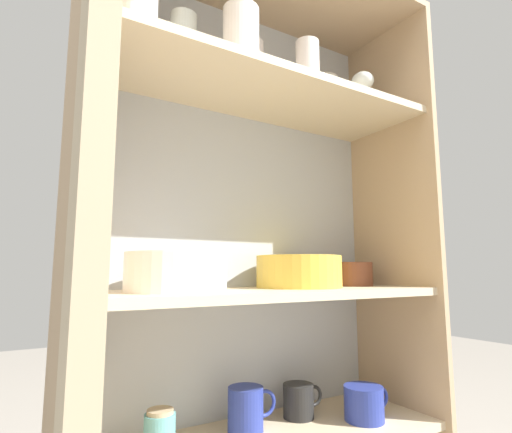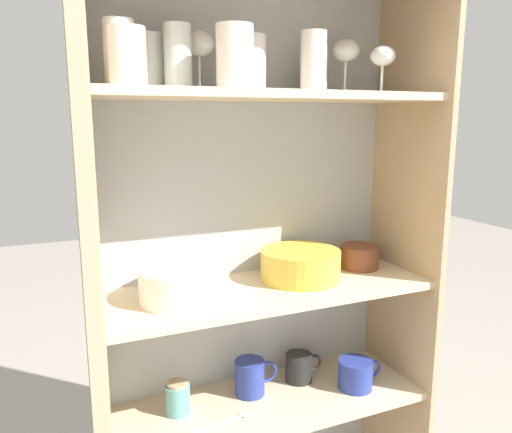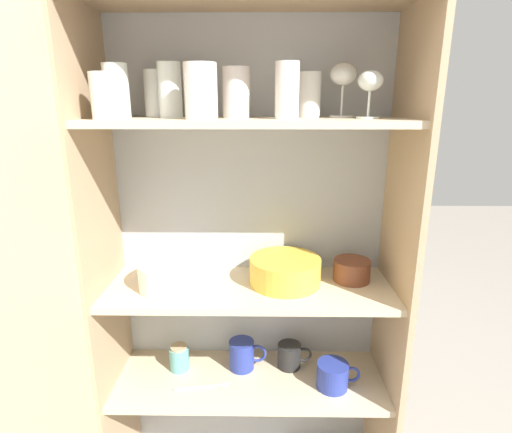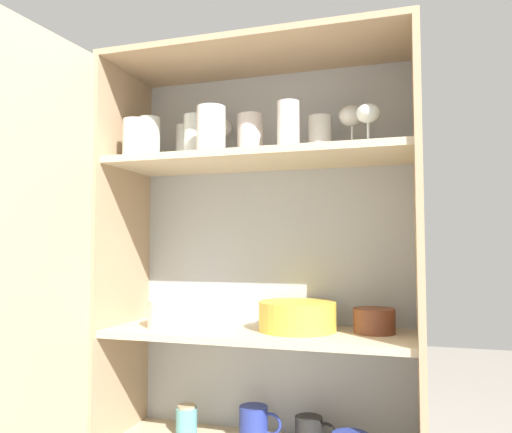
# 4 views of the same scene
# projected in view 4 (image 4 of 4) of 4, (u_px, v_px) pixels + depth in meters

# --- Properties ---
(cupboard_back_panel) EXTENTS (0.90, 0.02, 1.52)m
(cupboard_back_panel) POSITION_uv_depth(u_px,v_px,m) (273.00, 312.00, 1.57)
(cupboard_back_panel) COLOR #B2B7BC
(cupboard_back_panel) RESTS_ON ground_plane
(cupboard_side_left) EXTENTS (0.02, 0.33, 1.52)m
(cupboard_side_left) POSITION_uv_depth(u_px,v_px,m) (123.00, 312.00, 1.55)
(cupboard_side_left) COLOR tan
(cupboard_side_left) RESTS_ON ground_plane
(cupboard_side_right) EXTENTS (0.02, 0.33, 1.52)m
(cupboard_side_right) POSITION_uv_depth(u_px,v_px,m) (421.00, 325.00, 1.29)
(cupboard_side_right) COLOR tan
(cupboard_side_right) RESTS_ON ground_plane
(cupboard_top_panel) EXTENTS (0.90, 0.33, 0.02)m
(cupboard_top_panel) POSITION_uv_depth(u_px,v_px,m) (258.00, 56.00, 1.47)
(cupboard_top_panel) COLOR tan
(cupboard_top_panel) RESTS_ON cupboard_side_left
(shelf_board_middle) EXTENTS (0.87, 0.30, 0.02)m
(shelf_board_middle) POSITION_uv_depth(u_px,v_px,m) (258.00, 334.00, 1.42)
(shelf_board_middle) COLOR beige
(shelf_board_upper) EXTENTS (0.87, 0.30, 0.02)m
(shelf_board_upper) POSITION_uv_depth(u_px,v_px,m) (258.00, 160.00, 1.45)
(shelf_board_upper) COLOR beige
(cupboard_door) EXTENTS (0.05, 0.45, 1.52)m
(cupboard_door) POSITION_uv_depth(u_px,v_px,m) (23.00, 332.00, 1.19)
(cupboard_door) COLOR tan
(cupboard_door) RESTS_ON ground_plane
(tumbler_glass_0) EXTENTS (0.08, 0.08, 0.13)m
(tumbler_glass_0) POSITION_uv_depth(u_px,v_px,m) (187.00, 146.00, 1.63)
(tumbler_glass_0) COLOR white
(tumbler_glass_0) RESTS_ON shelf_board_upper
(tumbler_glass_1) EXTENTS (0.08, 0.08, 0.13)m
(tumbler_glass_1) POSITION_uv_depth(u_px,v_px,m) (250.00, 137.00, 1.50)
(tumbler_glass_1) COLOR silver
(tumbler_glass_1) RESTS_ON shelf_board_upper
(tumbler_glass_2) EXTENTS (0.07, 0.07, 0.12)m
(tumbler_glass_2) POSITION_uv_depth(u_px,v_px,m) (320.00, 137.00, 1.48)
(tumbler_glass_2) COLOR white
(tumbler_glass_2) RESTS_ON shelf_board_upper
(tumbler_glass_3) EXTENTS (0.06, 0.06, 0.14)m
(tumbler_glass_3) POSITION_uv_depth(u_px,v_px,m) (288.00, 127.00, 1.39)
(tumbler_glass_3) COLOR silver
(tumbler_glass_3) RESTS_ON shelf_board_upper
(tumbler_glass_4) EXTENTS (0.06, 0.06, 0.15)m
(tumbler_glass_4) POSITION_uv_depth(u_px,v_px,m) (194.00, 139.00, 1.55)
(tumbler_glass_4) COLOR white
(tumbler_glass_4) RESTS_ON shelf_board_upper
(tumbler_glass_5) EXTENTS (0.08, 0.08, 0.14)m
(tumbler_glass_5) POSITION_uv_depth(u_px,v_px,m) (211.00, 131.00, 1.42)
(tumbler_glass_5) COLOR silver
(tumbler_glass_5) RESTS_ON shelf_board_upper
(tumbler_glass_6) EXTENTS (0.08, 0.08, 0.11)m
(tumbler_glass_6) POSITION_uv_depth(u_px,v_px,m) (136.00, 139.00, 1.48)
(tumbler_glass_6) COLOR silver
(tumbler_glass_6) RESTS_ON shelf_board_upper
(tumbler_glass_7) EXTENTS (0.07, 0.07, 0.14)m
(tumbler_glass_7) POSITION_uv_depth(u_px,v_px,m) (149.00, 140.00, 1.56)
(tumbler_glass_7) COLOR white
(tumbler_glass_7) RESTS_ON shelf_board_upper
(wine_glass_0) EXTENTS (0.07, 0.07, 0.12)m
(wine_glass_0) POSITION_uv_depth(u_px,v_px,m) (368.00, 117.00, 1.34)
(wine_glass_0) COLOR white
(wine_glass_0) RESTS_ON shelf_board_upper
(wine_glass_1) EXTENTS (0.08, 0.08, 0.15)m
(wine_glass_1) POSITION_uv_depth(u_px,v_px,m) (220.00, 131.00, 1.58)
(wine_glass_1) COLOR white
(wine_glass_1) RESTS_ON shelf_board_upper
(wine_glass_2) EXTENTS (0.08, 0.08, 0.15)m
(wine_glass_2) POSITION_uv_depth(u_px,v_px,m) (352.00, 119.00, 1.45)
(wine_glass_2) COLOR white
(wine_glass_2) RESTS_ON shelf_board_upper
(plate_stack_white) EXTENTS (0.21, 0.21, 0.08)m
(plate_stack_white) POSITION_uv_depth(u_px,v_px,m) (184.00, 313.00, 1.49)
(plate_stack_white) COLOR white
(plate_stack_white) RESTS_ON shelf_board_middle
(mixing_bowl_large) EXTENTS (0.22, 0.22, 0.08)m
(mixing_bowl_large) POSITION_uv_depth(u_px,v_px,m) (297.00, 315.00, 1.41)
(mixing_bowl_large) COLOR gold
(mixing_bowl_large) RESTS_ON shelf_board_middle
(serving_bowl_small) EXTENTS (0.12, 0.12, 0.07)m
(serving_bowl_small) POSITION_uv_depth(u_px,v_px,m) (374.00, 320.00, 1.37)
(serving_bowl_small) COLOR brown
(serving_bowl_small) RESTS_ON shelf_board_middle
(coffee_mug_primary) EXTENTS (0.12, 0.08, 0.08)m
(coffee_mug_primary) POSITION_uv_depth(u_px,v_px,m) (310.00, 432.00, 1.42)
(coffee_mug_primary) COLOR black
(coffee_mug_primary) RESTS_ON shelf_board_lower
(coffee_mug_extra_2) EXTENTS (0.13, 0.08, 0.10)m
(coffee_mug_extra_2) POSITION_uv_depth(u_px,v_px,m) (254.00, 424.00, 1.46)
(coffee_mug_extra_2) COLOR #283893
(coffee_mug_extra_2) RESTS_ON shelf_board_lower
(storage_jar) EXTENTS (0.07, 0.07, 0.09)m
(storage_jar) POSITION_uv_depth(u_px,v_px,m) (186.00, 420.00, 1.51)
(storage_jar) COLOR #5BA3A8
(storage_jar) RESTS_ON shelf_board_lower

